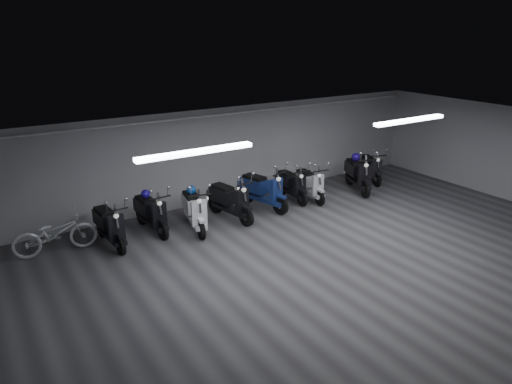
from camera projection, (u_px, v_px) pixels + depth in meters
floor at (341, 262)px, 10.61m from camera, size 14.00×10.00×0.01m
ceiling at (350, 140)px, 9.68m from camera, size 14.00×10.00×0.01m
back_wall at (231, 154)px, 14.14m from camera, size 14.00×0.01×2.80m
fluor_strip_left at (196, 152)px, 8.99m from camera, size 2.40×0.18×0.08m
fluor_strip_right at (410, 120)px, 12.01m from camera, size 2.40×0.18×0.08m
conduit at (232, 113)px, 13.66m from camera, size 13.60×0.05×0.05m
scooter_0 at (109, 219)px, 11.17m from camera, size 0.75×1.88×1.37m
scooter_1 at (151, 207)px, 11.93m from camera, size 0.77×1.89×1.37m
scooter_2 at (194, 204)px, 12.06m from camera, size 1.00×2.00×1.43m
scooter_3 at (230, 194)px, 12.71m from camera, size 1.00×2.03×1.45m
scooter_4 at (263, 184)px, 13.46m from camera, size 1.15×2.11×1.49m
scooter_5 at (292, 180)px, 14.17m from camera, size 0.69×1.79×1.31m
scooter_6 at (310, 179)px, 14.23m from camera, size 0.80×1.82×1.31m
scooter_7 at (358, 169)px, 14.94m from camera, size 1.35×2.09×1.48m
scooter_9 at (371, 163)px, 15.90m from camera, size 1.17×1.84×1.30m
bicycle at (54, 229)px, 10.85m from camera, size 1.88×0.76×1.19m
helmet_0 at (356, 157)px, 15.10m from camera, size 0.27×0.27×0.27m
helmet_1 at (191, 190)px, 12.20m from camera, size 0.24×0.24×0.24m
helmet_2 at (145, 194)px, 12.03m from camera, size 0.23×0.23×0.23m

